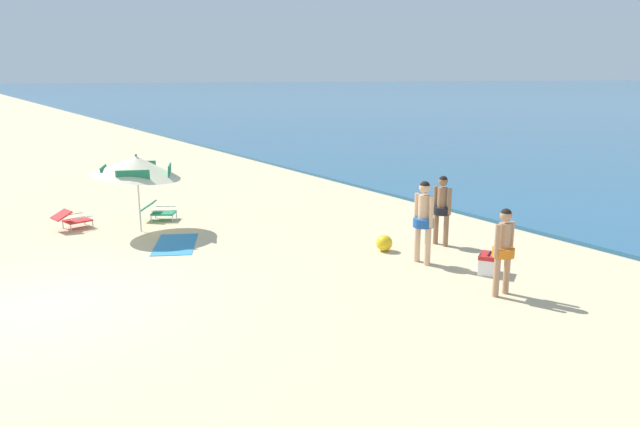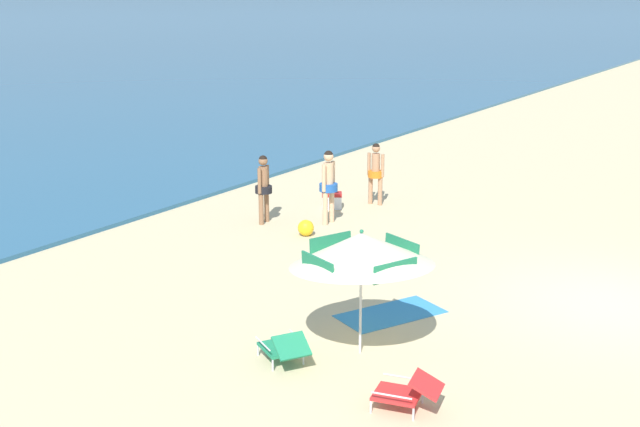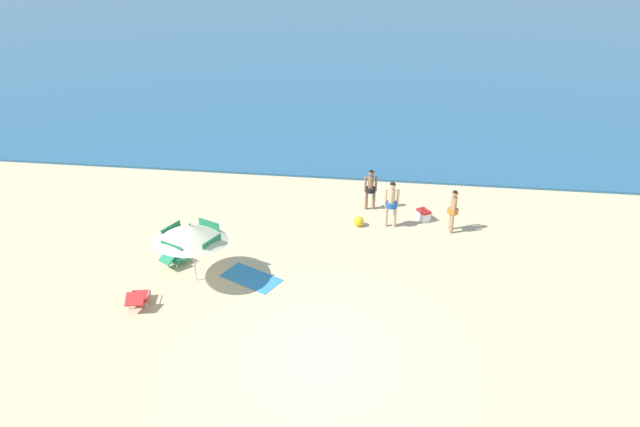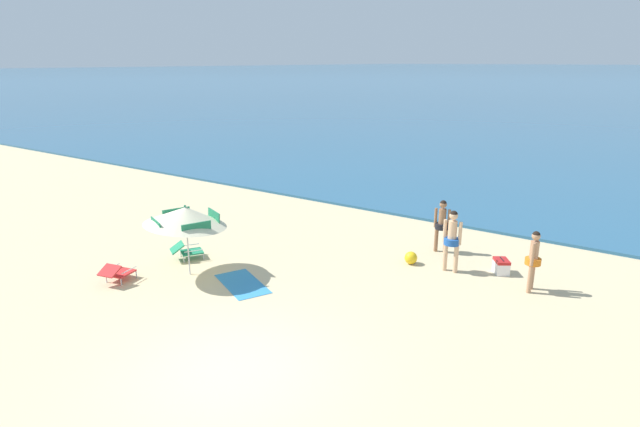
# 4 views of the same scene
# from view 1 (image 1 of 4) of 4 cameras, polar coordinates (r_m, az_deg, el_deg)

# --- Properties ---
(ground_plane) EXTENTS (800.00, 800.00, 0.00)m
(ground_plane) POSITION_cam_1_polar(r_m,az_deg,el_deg) (11.05, -24.61, -8.17)
(ground_plane) COLOR #CCB78C
(beach_umbrella_striped_main) EXTENTS (3.04, 3.05, 2.01)m
(beach_umbrella_striped_main) POSITION_cam_1_polar(r_m,az_deg,el_deg) (15.11, -17.43, 4.40)
(beach_umbrella_striped_main) COLOR silver
(beach_umbrella_striped_main) RESTS_ON ground
(lounge_chair_under_umbrella) EXTENTS (0.91, 1.03, 0.53)m
(lounge_chair_under_umbrella) POSITION_cam_1_polar(r_m,az_deg,el_deg) (16.44, -15.49, 0.28)
(lounge_chair_under_umbrella) COLOR #1E7F56
(lounge_chair_under_umbrella) RESTS_ON ground
(lounge_chair_beside_umbrella) EXTENTS (0.71, 0.98, 0.52)m
(lounge_chair_beside_umbrella) POSITION_cam_1_polar(r_m,az_deg,el_deg) (16.21, -23.02, -0.46)
(lounge_chair_beside_umbrella) COLOR red
(lounge_chair_beside_umbrella) RESTS_ON ground
(person_standing_near_shore) EXTENTS (0.39, 0.47, 1.58)m
(person_standing_near_shore) POSITION_cam_1_polar(r_m,az_deg,el_deg) (10.75, 17.46, -3.00)
(person_standing_near_shore) COLOR tan
(person_standing_near_shore) RESTS_ON ground
(person_standing_beside) EXTENTS (0.48, 0.40, 1.62)m
(person_standing_beside) POSITION_cam_1_polar(r_m,az_deg,el_deg) (13.64, 11.80, 0.78)
(person_standing_beside) COLOR #8C6042
(person_standing_beside) RESTS_ON ground
(person_wading_in) EXTENTS (0.52, 0.43, 1.74)m
(person_wading_in) POSITION_cam_1_polar(r_m,az_deg,el_deg) (12.19, 10.06, -0.27)
(person_wading_in) COLOR #D8A87F
(person_wading_in) RESTS_ON ground
(cooler_box) EXTENTS (0.56, 0.61, 0.43)m
(cooler_box) POSITION_cam_1_polar(r_m,az_deg,el_deg) (12.06, 16.11, -4.71)
(cooler_box) COLOR white
(cooler_box) RESTS_ON ground
(beach_ball) EXTENTS (0.36, 0.36, 0.36)m
(beach_ball) POSITION_cam_1_polar(r_m,az_deg,el_deg) (13.15, 6.28, -2.88)
(beach_ball) COLOR yellow
(beach_ball) RESTS_ON ground
(beach_towel) EXTENTS (2.01, 1.59, 0.01)m
(beach_towel) POSITION_cam_1_polar(r_m,az_deg,el_deg) (14.03, -13.90, -2.92)
(beach_towel) COLOR #3384BC
(beach_towel) RESTS_ON ground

